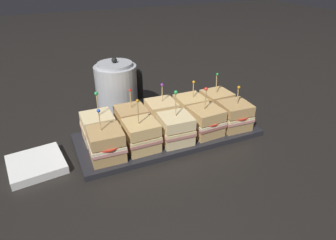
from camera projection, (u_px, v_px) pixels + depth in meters
ground_plane at (168, 137)px, 1.01m from camera, size 6.00×6.00×0.00m
serving_platter at (168, 135)px, 1.01m from camera, size 0.60×0.25×0.02m
sandwich_front_far_left at (106, 144)px, 0.86m from camera, size 0.10×0.11×0.16m
sandwich_front_left at (141, 136)px, 0.90m from camera, size 0.10×0.10×0.17m
sandwich_front_center at (175, 129)px, 0.94m from camera, size 0.10×0.10×0.17m
sandwich_front_right at (206, 121)px, 0.98m from camera, size 0.10×0.10×0.17m
sandwich_front_far_right at (234, 116)px, 1.02m from camera, size 0.10×0.10×0.15m
sandwich_back_far_left at (98, 127)px, 0.95m from camera, size 0.10×0.10×0.17m
sandwich_back_left at (131, 120)px, 0.99m from camera, size 0.10×0.10×0.15m
sandwich_back_center at (161, 114)px, 1.03m from camera, size 0.10×0.10×0.15m
sandwich_back_right at (190, 108)px, 1.07m from camera, size 0.10×0.10×0.15m
sandwich_back_far_right at (216, 103)px, 1.11m from camera, size 0.10×0.10×0.16m
kettle_steel at (117, 89)px, 1.13m from camera, size 0.18×0.16×0.22m
napkin_stack at (36, 164)px, 0.86m from camera, size 0.17×0.17×0.02m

